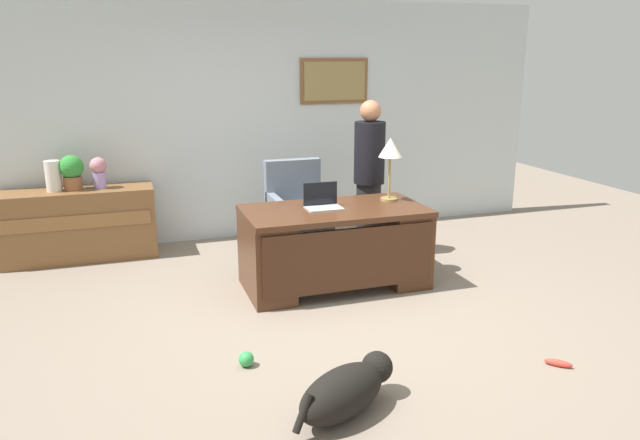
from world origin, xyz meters
name	(u,v)px	position (x,y,z in m)	size (l,w,h in m)	color
ground_plane	(338,316)	(0.00, 0.00, 0.00)	(12.00, 12.00, 0.00)	gray
back_wall	(263,120)	(0.01, 2.60, 1.35)	(7.00, 0.16, 2.70)	silver
desk	(335,245)	(0.20, 0.65, 0.40)	(1.65, 0.86, 0.74)	#4C2B19
credenza	(78,225)	(-2.08, 2.25, 0.37)	(1.55, 0.50, 0.74)	brown
armchair	(297,213)	(0.13, 1.64, 0.46)	(0.60, 0.59, 1.01)	slate
person_standing	(369,177)	(0.85, 1.42, 0.85)	(0.32, 0.32, 1.64)	#262323
dog_lying	(346,390)	(-0.44, -1.33, 0.15)	(0.76, 0.57, 0.30)	black
laptop	(322,202)	(0.10, 0.72, 0.80)	(0.32, 0.22, 0.22)	#B2B5BA
desk_lamp	(390,152)	(0.80, 0.80, 1.21)	(0.22, 0.22, 0.60)	#9E8447
vase_with_flowers	(99,171)	(-1.82, 2.25, 0.93)	(0.17, 0.17, 0.32)	#A78CD5
vase_empty	(53,176)	(-2.26, 2.25, 0.90)	(0.15, 0.15, 0.31)	silver
potted_plant	(72,171)	(-2.08, 2.25, 0.94)	(0.24, 0.24, 0.36)	brown
dog_toy_ball	(246,359)	(-0.89, -0.58, 0.05)	(0.11, 0.11, 0.11)	green
dog_toy_bone	(558,363)	(1.15, -1.26, 0.03)	(0.19, 0.05, 0.05)	#E53F33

